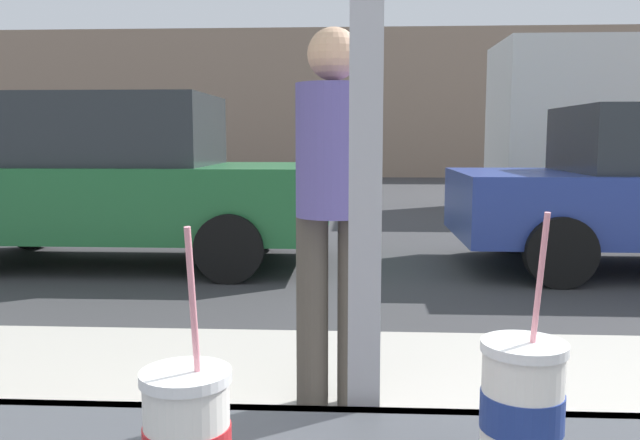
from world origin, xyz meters
TOP-DOWN VIEW (x-y plane):
  - ground_plane at (0.00, 8.00)m, footprint 60.00×60.00m
  - building_facade_far at (0.00, 21.85)m, footprint 28.00×1.20m
  - soda_cup_left at (0.19, -0.17)m, footprint 0.10×0.10m
  - parked_car_green at (-2.59, 5.91)m, footprint 4.44×1.95m
  - pedestrian at (-0.11, 1.88)m, footprint 0.32×0.32m

SIDE VIEW (x-z plane):
  - ground_plane at x=0.00m, z-range 0.00..0.00m
  - parked_car_green at x=-2.59m, z-range 0.01..1.77m
  - soda_cup_left at x=0.19m, z-range 0.85..1.18m
  - pedestrian at x=-0.11m, z-range 0.28..1.91m
  - building_facade_far at x=0.00m, z-range 0.00..4.88m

